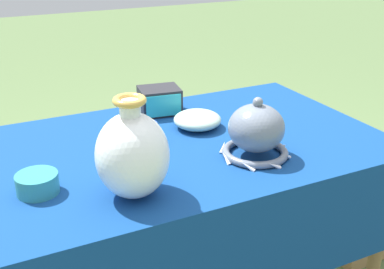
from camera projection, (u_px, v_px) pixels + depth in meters
name	position (u px, v px, depth m)	size (l,w,h in m)	color
display_table	(191.00, 164.00, 1.51)	(1.21, 0.77, 0.70)	olive
vase_tall_bulbous	(132.00, 154.00, 1.15)	(0.18, 0.18, 0.26)	white
vase_dome_bell	(256.00, 133.00, 1.37)	(0.21, 0.21, 0.18)	slate
mosaic_tile_box	(160.00, 101.00, 1.71)	(0.16, 0.14, 0.09)	#232328
pot_squat_cobalt	(138.00, 134.00, 1.47)	(0.12, 0.12, 0.06)	#3851A8
bowl_shallow_celadon	(197.00, 120.00, 1.59)	(0.16, 0.16, 0.06)	#A8CCB7
pot_squat_teal	(37.00, 184.00, 1.20)	(0.11, 0.11, 0.05)	teal
wooden_crate	(353.00, 223.00, 2.14)	(0.35, 0.35, 0.19)	#A37A4C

